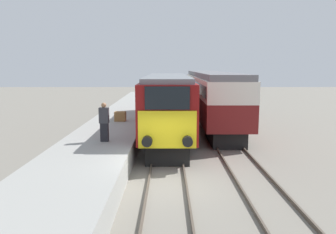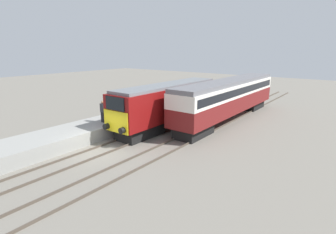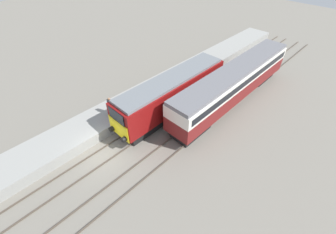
# 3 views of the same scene
# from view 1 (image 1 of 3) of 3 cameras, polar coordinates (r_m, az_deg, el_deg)

# --- Properties ---
(ground_plane) EXTENTS (120.00, 120.00, 0.00)m
(ground_plane) POSITION_cam_1_polar(r_m,az_deg,el_deg) (12.68, -0.02, -11.81)
(ground_plane) COLOR slate
(platform_left) EXTENTS (3.50, 50.00, 1.02)m
(platform_left) POSITION_cam_1_polar(r_m,az_deg,el_deg) (20.53, -9.22, -2.42)
(platform_left) COLOR gray
(platform_left) RESTS_ON ground_plane
(rails_near_track) EXTENTS (1.51, 60.00, 0.14)m
(rails_near_track) POSITION_cam_1_polar(r_m,az_deg,el_deg) (17.43, 0.02, -5.80)
(rails_near_track) COLOR #4C4238
(rails_near_track) RESTS_ON ground_plane
(rails_far_track) EXTENTS (1.50, 60.00, 0.14)m
(rails_far_track) POSITION_cam_1_polar(r_m,az_deg,el_deg) (17.75, 11.12, -5.70)
(rails_far_track) COLOR #4C4238
(rails_far_track) RESTS_ON ground_plane
(locomotive) EXTENTS (2.70, 13.15, 3.93)m
(locomotive) POSITION_cam_1_polar(r_m,az_deg,el_deg) (20.13, 0.04, 2.27)
(locomotive) COLOR black
(locomotive) RESTS_ON ground_plane
(passenger_carriage) EXTENTS (2.75, 17.56, 4.03)m
(passenger_carriage) POSITION_cam_1_polar(r_m,az_deg,el_deg) (25.82, 7.65, 4.23)
(passenger_carriage) COLOR black
(passenger_carriage) RESTS_ON ground_plane
(person_on_platform) EXTENTS (0.44, 0.26, 1.81)m
(person_on_platform) POSITION_cam_1_polar(r_m,az_deg,el_deg) (15.35, -10.92, -0.87)
(person_on_platform) COLOR black
(person_on_platform) RESTS_ON platform_left
(luggage_crate) EXTENTS (0.70, 0.56, 0.60)m
(luggage_crate) POSITION_cam_1_polar(r_m,az_deg,el_deg) (21.04, -8.18, 0.12)
(luggage_crate) COLOR olive
(luggage_crate) RESTS_ON platform_left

